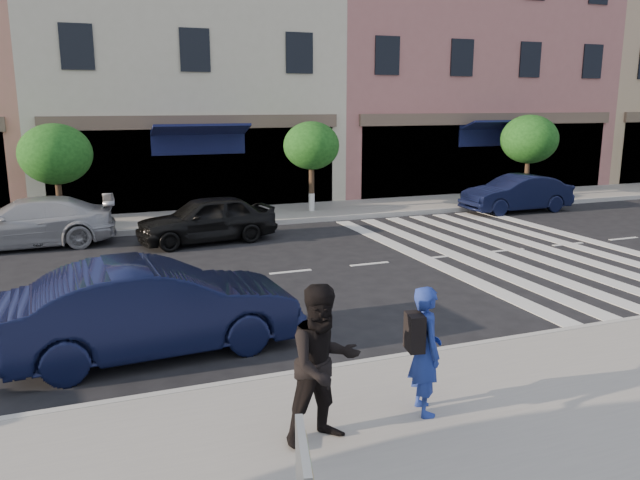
{
  "coord_description": "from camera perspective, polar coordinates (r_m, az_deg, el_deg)",
  "views": [
    {
      "loc": [
        -4.28,
        -9.14,
        3.81
      ],
      "look_at": [
        -0.41,
        1.03,
        1.4
      ],
      "focal_mm": 35.0,
      "sensor_mm": 36.0,
      "label": 1
    }
  ],
  "objects": [
    {
      "name": "sidewalk_near",
      "position": [
        7.83,
        16.1,
        -16.55
      ],
      "size": [
        60.0,
        4.5,
        0.15
      ],
      "primitive_type": "cube",
      "color": "gray",
      "rests_on": "ground"
    },
    {
      "name": "street_tree_wb",
      "position": [
        20.01,
        -23.03,
        7.21
      ],
      "size": [
        2.1,
        2.1,
        3.06
      ],
      "color": "#473323",
      "rests_on": "sidewalk_far"
    },
    {
      "name": "street_tree_ea",
      "position": [
        25.78,
        18.59,
        8.7
      ],
      "size": [
        2.2,
        2.2,
        3.19
      ],
      "color": "#473323",
      "rests_on": "sidewalk_far"
    },
    {
      "name": "street_tree_c",
      "position": [
        21.27,
        -0.79,
        8.58
      ],
      "size": [
        1.9,
        1.9,
        3.04
      ],
      "color": "#473323",
      "rests_on": "sidewalk_far"
    },
    {
      "name": "sidewalk_far",
      "position": [
        20.92,
        -8.7,
        2.07
      ],
      "size": [
        60.0,
        3.0,
        0.15
      ],
      "primitive_type": "cube",
      "color": "gray",
      "rests_on": "ground"
    },
    {
      "name": "car_far_right",
      "position": [
        23.17,
        17.53,
        4.08
      ],
      "size": [
        3.95,
        1.41,
        1.3
      ],
      "primitive_type": "imported",
      "rotation": [
        0.0,
        0.0,
        -1.58
      ],
      "color": "black",
      "rests_on": "ground"
    },
    {
      "name": "photographer",
      "position": [
        7.6,
        9.63,
        -9.9
      ],
      "size": [
        0.47,
        0.63,
        1.58
      ],
      "primitive_type": "imported",
      "rotation": [
        0.0,
        0.0,
        1.39
      ],
      "color": "navy",
      "rests_on": "sidewalk_near"
    },
    {
      "name": "ground",
      "position": [
        10.79,
        4.02,
        -8.23
      ],
      "size": [
        120.0,
        120.0,
        0.0
      ],
      "primitive_type": "plane",
      "color": "black",
      "rests_on": "ground"
    },
    {
      "name": "car_far_mid",
      "position": [
        17.51,
        -10.35,
        1.9
      ],
      "size": [
        3.99,
        2.03,
        1.3
      ],
      "primitive_type": "imported",
      "rotation": [
        0.0,
        0.0,
        -1.44
      ],
      "color": "black",
      "rests_on": "ground"
    },
    {
      "name": "car_far_left",
      "position": [
        18.43,
        -25.2,
        1.44
      ],
      "size": [
        4.54,
        1.92,
        1.31
      ],
      "primitive_type": "imported",
      "rotation": [
        0.0,
        0.0,
        -1.59
      ],
      "color": "#A3A4A9",
      "rests_on": "ground"
    },
    {
      "name": "walker",
      "position": [
        6.86,
        0.32,
        -11.3
      ],
      "size": [
        0.95,
        0.78,
        1.79
      ],
      "primitive_type": "imported",
      "rotation": [
        0.0,
        0.0,
        0.12
      ],
      "color": "black",
      "rests_on": "sidewalk_near"
    },
    {
      "name": "car_near_mid",
      "position": [
        9.92,
        -14.92,
        -6.04
      ],
      "size": [
        4.52,
        1.83,
        1.46
      ],
      "primitive_type": "imported",
      "rotation": [
        0.0,
        0.0,
        1.63
      ],
      "color": "black",
      "rests_on": "ground"
    },
    {
      "name": "building_centre",
      "position": [
        26.46,
        -13.09,
        15.85
      ],
      "size": [
        11.0,
        9.0,
        11.0
      ],
      "primitive_type": "cube",
      "color": "beige",
      "rests_on": "ground"
    },
    {
      "name": "building_east_mid",
      "position": [
        30.65,
        10.74,
        17.33
      ],
      "size": [
        13.0,
        9.0,
        13.0
      ],
      "primitive_type": "cube",
      "color": "#AB6A66",
      "rests_on": "ground"
    }
  ]
}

